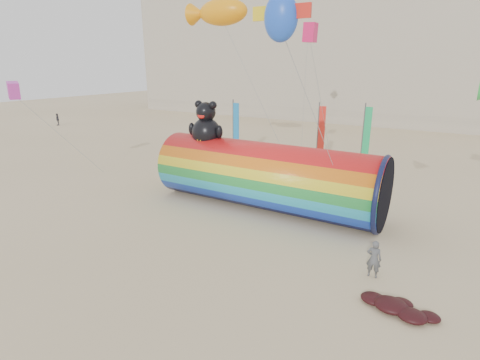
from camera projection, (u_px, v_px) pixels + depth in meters
The scene contains 7 objects.
ground at pixel (217, 231), 19.14m from camera, with size 160.00×160.00×0.00m, color #CCB58C.
hotel_building at pixel (316, 50), 59.64m from camera, with size 60.40×15.40×20.60m.
windsock_assembly at pixel (266, 174), 21.75m from camera, with size 13.31×4.06×6.14m.
kite_handler at pixel (374, 259), 14.79m from camera, with size 0.57×0.38×1.57m, color #4F5256.
fabric_bundle at pixel (397, 307), 12.84m from camera, with size 2.62×1.35×0.41m.
festival_banners at pixel (305, 132), 31.70m from camera, with size 11.42×2.89×5.20m.
flying_kites at pixel (277, 24), 22.51m from camera, with size 32.03×14.91×10.42m.
Camera 1 is at (10.02, -14.42, 8.15)m, focal length 28.00 mm.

